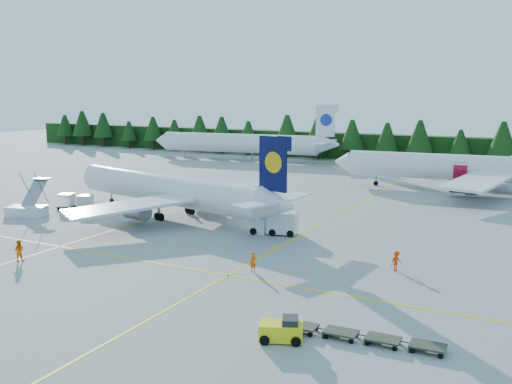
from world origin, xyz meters
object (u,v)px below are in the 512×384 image
at_px(baggage_tug, 282,330).
at_px(airliner_red, 457,168).
at_px(airliner_navy, 164,189).
at_px(airstairs, 28,208).
at_px(service_truck, 274,223).

bearing_deg(baggage_tug, airliner_red, 67.23).
height_order(airliner_navy, airstairs, airliner_navy).
bearing_deg(airliner_navy, airliner_red, 63.78).
height_order(airliner_navy, airliner_red, airliner_red).
relative_size(airliner_navy, service_truck, 6.71).
xyz_separation_m(airstairs, service_truck, (32.16, 5.94, 0.33)).
xyz_separation_m(service_truck, baggage_tug, (12.56, -24.62, -0.53)).
height_order(airliner_navy, baggage_tug, airliner_navy).
bearing_deg(airliner_navy, service_truck, 5.18).
bearing_deg(airliner_navy, airstairs, -137.77).
bearing_deg(airliner_red, baggage_tug, -95.59).
bearing_deg(airliner_red, airstairs, -140.23).
xyz_separation_m(airliner_red, service_truck, (-13.47, -38.96, -2.40)).
bearing_deg(airliner_red, service_truck, -113.84).
relative_size(airliner_navy, baggage_tug, 12.00).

